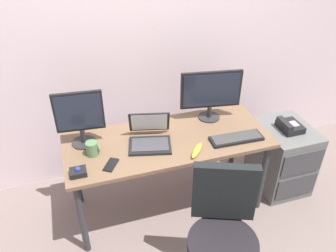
{
  "coord_description": "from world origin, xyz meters",
  "views": [
    {
      "loc": [
        -0.65,
        -2.06,
        2.27
      ],
      "look_at": [
        0.0,
        0.0,
        0.83
      ],
      "focal_mm": 36.94,
      "sensor_mm": 36.0,
      "label": 1
    }
  ],
  "objects_px": {
    "file_cabinet": "(282,157)",
    "cell_phone": "(111,165)",
    "desk_phone": "(289,126)",
    "coffee_mug": "(92,149)",
    "monitor_main": "(211,93)",
    "trackball_mouse": "(78,172)",
    "monitor_side": "(80,116)",
    "laptop": "(150,137)",
    "banana": "(197,150)",
    "keyboard": "(236,138)",
    "office_chair": "(221,242)"
  },
  "relations": [
    {
      "from": "file_cabinet",
      "to": "cell_phone",
      "type": "relative_size",
      "value": 4.37
    },
    {
      "from": "desk_phone",
      "to": "coffee_mug",
      "type": "distance_m",
      "value": 1.63
    },
    {
      "from": "monitor_main",
      "to": "trackball_mouse",
      "type": "relative_size",
      "value": 4.49
    },
    {
      "from": "desk_phone",
      "to": "cell_phone",
      "type": "relative_size",
      "value": 1.41
    },
    {
      "from": "coffee_mug",
      "to": "cell_phone",
      "type": "height_order",
      "value": "coffee_mug"
    },
    {
      "from": "monitor_side",
      "to": "laptop",
      "type": "xyz_separation_m",
      "value": [
        0.48,
        -0.14,
        -0.19
      ]
    },
    {
      "from": "desk_phone",
      "to": "coffee_mug",
      "type": "height_order",
      "value": "coffee_mug"
    },
    {
      "from": "file_cabinet",
      "to": "banana",
      "type": "height_order",
      "value": "banana"
    },
    {
      "from": "desk_phone",
      "to": "trackball_mouse",
      "type": "xyz_separation_m",
      "value": [
        -1.75,
        -0.14,
        0.07
      ]
    },
    {
      "from": "keyboard",
      "to": "laptop",
      "type": "relative_size",
      "value": 1.11
    },
    {
      "from": "office_chair",
      "to": "monitor_main",
      "type": "xyz_separation_m",
      "value": [
        0.32,
        1.0,
        0.51
      ]
    },
    {
      "from": "desk_phone",
      "to": "office_chair",
      "type": "distance_m",
      "value": 1.22
    },
    {
      "from": "office_chair",
      "to": "monitor_side",
      "type": "distance_m",
      "value": 1.3
    },
    {
      "from": "coffee_mug",
      "to": "cell_phone",
      "type": "distance_m",
      "value": 0.2
    },
    {
      "from": "keyboard",
      "to": "banana",
      "type": "bearing_deg",
      "value": -170.63
    },
    {
      "from": "monitor_main",
      "to": "monitor_side",
      "type": "bearing_deg",
      "value": -177.51
    },
    {
      "from": "office_chair",
      "to": "monitor_main",
      "type": "distance_m",
      "value": 1.17
    },
    {
      "from": "keyboard",
      "to": "coffee_mug",
      "type": "xyz_separation_m",
      "value": [
        -1.07,
        0.15,
        0.04
      ]
    },
    {
      "from": "file_cabinet",
      "to": "trackball_mouse",
      "type": "bearing_deg",
      "value": -174.99
    },
    {
      "from": "file_cabinet",
      "to": "banana",
      "type": "xyz_separation_m",
      "value": [
        -0.91,
        -0.17,
        0.41
      ]
    },
    {
      "from": "office_chair",
      "to": "desk_phone",
      "type": "bearing_deg",
      "value": 38.05
    },
    {
      "from": "keyboard",
      "to": "laptop",
      "type": "xyz_separation_m",
      "value": [
        -0.64,
        0.17,
        0.04
      ]
    },
    {
      "from": "cell_phone",
      "to": "keyboard",
      "type": "bearing_deg",
      "value": 33.23
    },
    {
      "from": "keyboard",
      "to": "trackball_mouse",
      "type": "bearing_deg",
      "value": -178.12
    },
    {
      "from": "desk_phone",
      "to": "monitor_side",
      "type": "distance_m",
      "value": 1.71
    },
    {
      "from": "office_chair",
      "to": "monitor_main",
      "type": "bearing_deg",
      "value": 72.17
    },
    {
      "from": "office_chair",
      "to": "coffee_mug",
      "type": "relative_size",
      "value": 8.89
    },
    {
      "from": "file_cabinet",
      "to": "trackball_mouse",
      "type": "height_order",
      "value": "trackball_mouse"
    },
    {
      "from": "office_chair",
      "to": "keyboard",
      "type": "height_order",
      "value": "office_chair"
    },
    {
      "from": "monitor_main",
      "to": "cell_phone",
      "type": "bearing_deg",
      "value": -157.84
    },
    {
      "from": "monitor_main",
      "to": "office_chair",
      "type": "bearing_deg",
      "value": -107.83
    },
    {
      "from": "file_cabinet",
      "to": "banana",
      "type": "bearing_deg",
      "value": -169.26
    },
    {
      "from": "file_cabinet",
      "to": "monitor_main",
      "type": "height_order",
      "value": "monitor_main"
    },
    {
      "from": "desk_phone",
      "to": "monitor_side",
      "type": "relative_size",
      "value": 0.46
    },
    {
      "from": "laptop",
      "to": "office_chair",
      "type": "bearing_deg",
      "value": -73.2
    },
    {
      "from": "file_cabinet",
      "to": "desk_phone",
      "type": "bearing_deg",
      "value": -116.78
    },
    {
      "from": "monitor_side",
      "to": "coffee_mug",
      "type": "bearing_deg",
      "value": -73.06
    },
    {
      "from": "monitor_main",
      "to": "cell_phone",
      "type": "xyz_separation_m",
      "value": [
        -0.89,
        -0.36,
        -0.24
      ]
    },
    {
      "from": "keyboard",
      "to": "banana",
      "type": "distance_m",
      "value": 0.35
    },
    {
      "from": "monitor_side",
      "to": "laptop",
      "type": "relative_size",
      "value": 1.16
    },
    {
      "from": "file_cabinet",
      "to": "trackball_mouse",
      "type": "relative_size",
      "value": 5.64
    },
    {
      "from": "office_chair",
      "to": "cell_phone",
      "type": "height_order",
      "value": "office_chair"
    },
    {
      "from": "office_chair",
      "to": "keyboard",
      "type": "distance_m",
      "value": 0.81
    },
    {
      "from": "file_cabinet",
      "to": "coffee_mug",
      "type": "relative_size",
      "value": 5.82
    },
    {
      "from": "laptop",
      "to": "banana",
      "type": "bearing_deg",
      "value": -37.57
    },
    {
      "from": "coffee_mug",
      "to": "cell_phone",
      "type": "bearing_deg",
      "value": -57.32
    },
    {
      "from": "desk_phone",
      "to": "laptop",
      "type": "relative_size",
      "value": 0.53
    },
    {
      "from": "file_cabinet",
      "to": "keyboard",
      "type": "bearing_deg",
      "value": -168.41
    },
    {
      "from": "monitor_main",
      "to": "keyboard",
      "type": "bearing_deg",
      "value": -77.81
    },
    {
      "from": "desk_phone",
      "to": "trackball_mouse",
      "type": "bearing_deg",
      "value": -175.5
    }
  ]
}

